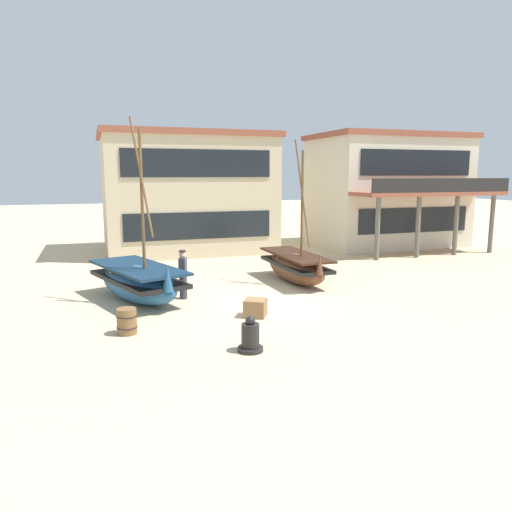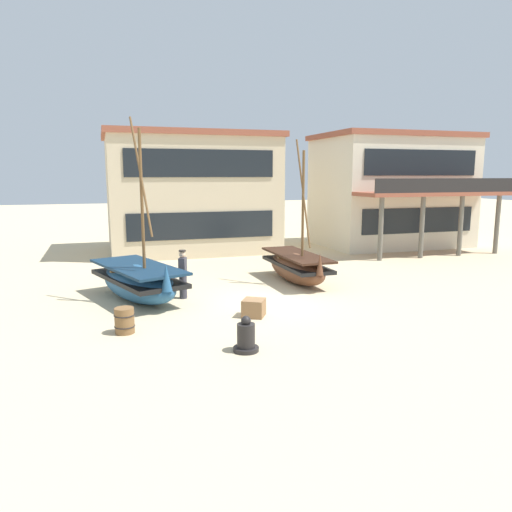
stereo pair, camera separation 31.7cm
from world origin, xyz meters
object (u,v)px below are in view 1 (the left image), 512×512
Objects in this scene: cargo_crate at (255,308)px; harbor_building_annex at (386,190)px; fisherman_by_hull at (183,275)px; capstan_winch at (250,338)px; wooden_barrel at (127,321)px; fishing_boat_near_left at (296,266)px; harbor_building_main at (187,192)px; fishing_boat_centre_large at (138,281)px.

cargo_crate is 0.07× the size of harbor_building_annex.
fisherman_by_hull is 3.30m from cargo_crate.
wooden_barrel is (-2.72, 2.29, 0.01)m from capstan_winch.
fisherman_by_hull is (-4.70, -1.17, 0.20)m from fishing_boat_near_left.
harbor_building_annex is (13.49, 14.65, 2.95)m from capstan_winch.
harbor_building_main is at bearing 84.20° from capstan_winch.
harbor_building_annex reaches higher than fishing_boat_centre_large.
fishing_boat_centre_large is 3.60× the size of fisherman_by_hull.
capstan_winch is 0.10× the size of harbor_building_annex.
harbor_building_annex is at bearing -7.92° from harbor_building_main.
fishing_boat_centre_large is at bearing 109.89° from capstan_winch.
fishing_boat_near_left is 4.84m from fisherman_by_hull.
cargo_crate is at bearing 68.74° from capstan_winch.
fishing_boat_centre_large is at bearing -171.50° from fishing_boat_near_left.
harbor_building_annex is (14.10, 9.14, 2.46)m from fisherman_by_hull.
capstan_winch is 1.26× the size of wooden_barrel.
capstan_winch reaches higher than wooden_barrel.
fishing_boat_centre_large reaches higher than wooden_barrel.
fishing_boat_centre_large is 1.50m from fisherman_by_hull.
harbor_building_annex is at bearing 40.30° from fishing_boat_near_left.
harbor_building_annex is (15.57, 8.90, 2.62)m from fishing_boat_centre_large.
capstan_winch is (2.08, -5.76, -0.32)m from fishing_boat_centre_large.
wooden_barrel is 0.08× the size of harbor_building_annex.
wooden_barrel is 20.60m from harbor_building_annex.
harbor_building_main reaches higher than wooden_barrel.
harbor_building_annex is (11.83, -1.65, 0.05)m from harbor_building_main.
capstan_winch is 16.64m from harbor_building_main.
harbor_building_main is (0.60, 13.58, 2.97)m from cargo_crate.
fishing_boat_centre_large reaches higher than cargo_crate.
cargo_crate is at bearing -136.16° from harbor_building_annex.
harbor_building_main is (3.74, 10.54, 2.57)m from fishing_boat_centre_large.
cargo_crate is 13.92m from harbor_building_main.
cargo_crate is (1.06, 2.71, -0.08)m from capstan_winch.
fishing_boat_centre_large is 0.70× the size of harbor_building_annex.
fisherman_by_hull is 5.57m from capstan_winch.
fisherman_by_hull is 0.18× the size of harbor_building_main.
fishing_boat_near_left is at bearing -75.81° from harbor_building_main.
harbor_building_main is (4.38, 14.01, 2.89)m from wooden_barrel.
capstan_winch is 0.10× the size of harbor_building_main.
capstan_winch is (-4.09, -6.68, -0.30)m from fishing_boat_near_left.
harbor_building_annex reaches higher than fisherman_by_hull.
fishing_boat_centre_large reaches higher than capstan_winch.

